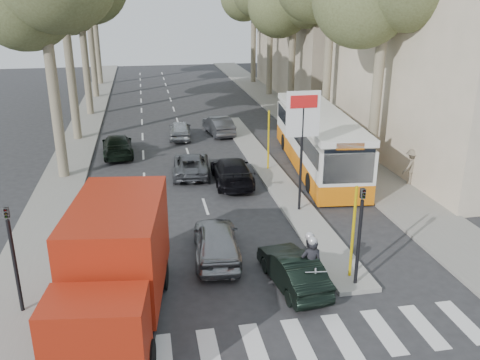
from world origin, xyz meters
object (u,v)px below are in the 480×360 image
(silver_hatchback, at_px, (216,241))
(motorcycle, at_px, (310,263))
(dark_hatchback, at_px, (293,269))
(city_bus, at_px, (318,138))
(red_truck, at_px, (116,265))

(silver_hatchback, xyz_separation_m, motorcycle, (2.78, -2.67, 0.22))
(dark_hatchback, distance_m, city_bus, 13.24)
(city_bus, bearing_deg, red_truck, -123.39)
(red_truck, relative_size, city_bus, 0.56)
(motorcycle, bearing_deg, red_truck, -166.77)
(silver_hatchback, height_order, city_bus, city_bus)
(dark_hatchback, bearing_deg, red_truck, 2.38)
(dark_hatchback, distance_m, motorcycle, 0.65)
(city_bus, bearing_deg, motorcycle, -104.02)
(silver_hatchback, distance_m, motorcycle, 3.86)
(city_bus, distance_m, motorcycle, 13.26)
(silver_hatchback, xyz_separation_m, city_bus, (7.30, 9.77, 1.01))
(silver_hatchback, relative_size, motorcycle, 1.73)
(dark_hatchback, bearing_deg, silver_hatchback, -53.92)
(dark_hatchback, height_order, motorcycle, motorcycle)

